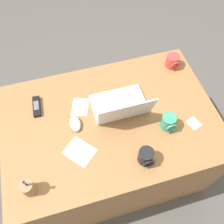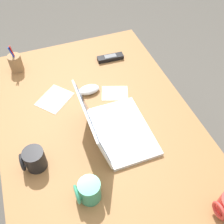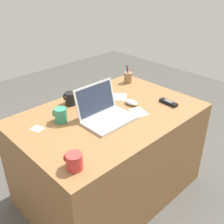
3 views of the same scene
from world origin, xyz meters
TOP-DOWN VIEW (x-y plane):
  - ground_plane at (0.00, 0.00)m, footprint 6.00×6.00m
  - desk at (0.00, 0.00)m, footprint 1.33×0.90m
  - laptop at (-0.08, -0.05)m, footprint 0.34×0.28m
  - computer_mouse at (0.21, -0.02)m, footprint 0.07×0.11m
  - coffee_mug_white at (-0.12, 0.31)m, footprint 0.08×0.10m
  - coffee_mug_spare at (-0.32, 0.14)m, footprint 0.08×0.09m
  - cordless_phone at (0.42, -0.21)m, footprint 0.05×0.15m
  - pen_holder at (0.52, 0.30)m, footprint 0.07×0.07m
  - paper_note_left at (0.16, -0.14)m, footprint 0.14×0.16m
  - paper_note_right at (0.23, 0.16)m, footprint 0.20×0.21m

SIDE VIEW (x-z plane):
  - ground_plane at x=0.00m, z-range 0.00..0.00m
  - desk at x=0.00m, z-range 0.00..0.74m
  - paper_note_left at x=0.16m, z-range 0.74..0.74m
  - paper_note_right at x=0.23m, z-range 0.74..0.74m
  - cordless_phone at x=0.42m, z-range 0.74..0.77m
  - computer_mouse at x=0.21m, z-range 0.74..0.78m
  - laptop at x=-0.08m, z-range 0.67..0.90m
  - coffee_mug_white at x=-0.12m, z-range 0.74..0.84m
  - pen_holder at x=0.52m, z-range 0.71..0.87m
  - coffee_mug_spare at x=-0.32m, z-range 0.74..0.84m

